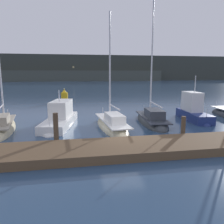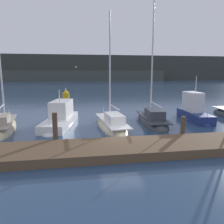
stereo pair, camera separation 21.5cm
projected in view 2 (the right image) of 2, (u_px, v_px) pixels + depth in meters
The scene contains 11 objects.
ground_plane at pixel (121, 141), 13.29m from camera, with size 400.00×400.00×0.00m, color navy.
dock at pixel (128, 148), 11.44m from camera, with size 30.97×2.80×0.45m, color brown.
mooring_pile_1 at pixel (55, 130), 12.31m from camera, with size 0.28×0.28×1.93m, color #4C3D2D.
mooring_pile_2 at pixel (183, 128), 13.55m from camera, with size 0.28×0.28×1.47m, color #4C3D2D.
sailboat_berth_2 at pixel (4, 128), 15.99m from camera, with size 2.42×6.29×10.17m.
motorboat_berth_3 at pixel (60, 121), 17.42m from camera, with size 3.12×6.83×3.28m.
sailboat_berth_4 at pixel (112, 127), 16.41m from camera, with size 2.25×6.97×9.23m.
sailboat_berth_5 at pixel (152, 121), 18.31m from camera, with size 2.69×6.98×10.81m.
motorboat_berth_6 at pixel (194, 115), 19.31m from camera, with size 2.03×5.28×4.42m.
channel_buoy at pixel (66, 97), 31.10m from camera, with size 1.45×1.45×2.00m.
hillside_backdrop at pixel (74, 69), 118.75m from camera, with size 240.00×23.00×13.36m.
Camera 2 is at (-2.59, -12.51, 4.12)m, focal length 35.00 mm.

